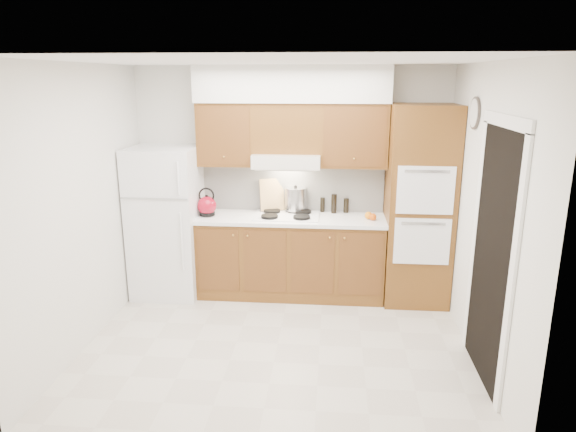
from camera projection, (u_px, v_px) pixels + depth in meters
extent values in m
plane|color=beige|center=(278.00, 344.00, 4.92)|extent=(3.60, 3.60, 0.00)
plane|color=white|center=(276.00, 61.00, 4.24)|extent=(3.60, 3.60, 0.00)
cube|color=silver|center=(291.00, 180.00, 6.02)|extent=(3.60, 0.02, 2.60)
cube|color=silver|center=(83.00, 208.00, 4.73)|extent=(0.02, 3.00, 2.60)
cube|color=silver|center=(484.00, 217.00, 4.43)|extent=(0.02, 3.00, 2.60)
cube|color=white|center=(167.00, 222.00, 5.91)|extent=(0.75, 0.72, 1.72)
cube|color=brown|center=(291.00, 257.00, 5.95)|extent=(2.11, 0.60, 0.90)
cube|color=white|center=(291.00, 219.00, 5.82)|extent=(2.13, 0.62, 0.04)
cube|color=white|center=(293.00, 187.00, 6.02)|extent=(2.11, 0.03, 0.56)
cube|color=brown|center=(419.00, 206.00, 5.64)|extent=(0.70, 0.65, 2.20)
cube|color=brown|center=(227.00, 134.00, 5.78)|extent=(0.63, 0.33, 0.70)
cube|color=brown|center=(354.00, 135.00, 5.66)|extent=(0.73, 0.33, 0.70)
cube|color=silver|center=(287.00, 160.00, 5.73)|extent=(0.75, 0.45, 0.15)
cube|color=brown|center=(287.00, 128.00, 5.70)|extent=(0.75, 0.33, 0.55)
cube|color=silver|center=(292.00, 84.00, 5.56)|extent=(2.13, 0.36, 0.40)
cube|color=white|center=(287.00, 216.00, 5.84)|extent=(0.74, 0.50, 0.01)
cube|color=black|center=(492.00, 258.00, 4.16)|extent=(0.02, 0.90, 2.10)
cylinder|color=#3F3833|center=(475.00, 113.00, 4.73)|extent=(0.02, 0.30, 0.30)
sphere|color=maroon|center=(207.00, 206.00, 5.83)|extent=(0.22, 0.22, 0.22)
cube|color=tan|center=(272.00, 195.00, 6.01)|extent=(0.30, 0.18, 0.37)
cylinder|color=#AAAAAF|center=(295.00, 199.00, 5.97)|extent=(0.28, 0.28, 0.26)
cylinder|color=black|center=(334.00, 204.00, 5.95)|extent=(0.07, 0.07, 0.22)
cylinder|color=black|center=(322.00, 205.00, 6.01)|extent=(0.06, 0.06, 0.17)
cylinder|color=black|center=(346.00, 206.00, 5.98)|extent=(0.08, 0.08, 0.17)
sphere|color=#DF5A0B|center=(373.00, 217.00, 5.66)|extent=(0.09, 0.09, 0.08)
sphere|color=orange|center=(368.00, 215.00, 5.71)|extent=(0.09, 0.09, 0.08)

